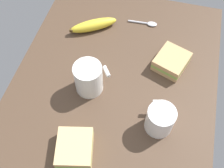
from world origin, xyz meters
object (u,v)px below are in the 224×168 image
object	(u,v)px
coffee_mug_milky	(89,78)
spoon	(147,23)
sandwich_main	(171,61)
coffee_mug_black	(160,119)
banana	(93,25)
sandwich_side	(75,148)

from	to	relation	value
coffee_mug_milky	spoon	world-z (taller)	coffee_mug_milky
sandwich_main	coffee_mug_black	bearing A→B (deg)	178.70
coffee_mug_black	banana	xyz separation A→B (cm)	(31.64, 28.66, -2.55)
coffee_mug_milky	sandwich_main	xyz separation A→B (cm)	(14.78, -23.32, -3.11)
sandwich_main	sandwich_side	world-z (taller)	same
coffee_mug_black	sandwich_side	world-z (taller)	coffee_mug_black
spoon	sandwich_side	bearing A→B (deg)	168.79
sandwich_main	sandwich_side	bearing A→B (deg)	149.10
spoon	coffee_mug_milky	bearing A→B (deg)	158.28
coffee_mug_milky	spoon	bearing A→B (deg)	-21.72
coffee_mug_black	sandwich_side	distance (cm)	24.42
sandwich_main	spoon	size ratio (longest dim) A/B	1.21
coffee_mug_milky	banana	size ratio (longest dim) A/B	0.64
coffee_mug_milky	banana	distance (cm)	24.95
coffee_mug_black	sandwich_side	size ratio (longest dim) A/B	0.82
sandwich_side	banana	distance (cm)	45.25
sandwich_main	spoon	world-z (taller)	sandwich_main
coffee_mug_black	coffee_mug_milky	xyz separation A→B (cm)	(7.62, 22.81, 0.78)
coffee_mug_milky	sandwich_side	world-z (taller)	coffee_mug_milky
banana	spoon	bearing A→B (deg)	-68.32
coffee_mug_milky	banana	world-z (taller)	coffee_mug_milky
sandwich_main	banana	size ratio (longest dim) A/B	0.79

